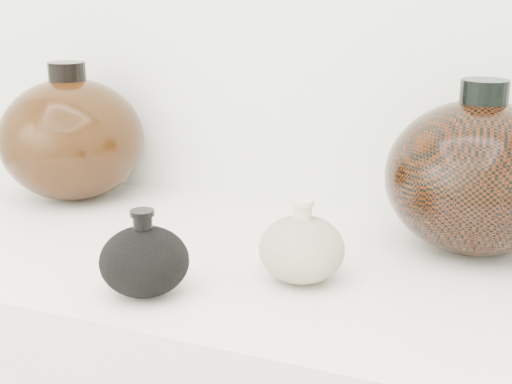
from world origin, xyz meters
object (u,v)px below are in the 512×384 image
at_px(cream_gourd_vase, 302,248).
at_px(right_round_pot, 477,176).
at_px(left_round_pot, 72,139).
at_px(black_gourd_vase, 144,260).

xyz_separation_m(cream_gourd_vase, right_round_pot, (0.19, 0.19, 0.06)).
bearing_deg(cream_gourd_vase, left_round_pot, 158.58).
xyz_separation_m(black_gourd_vase, left_round_pot, (-0.32, 0.30, 0.06)).
bearing_deg(left_round_pot, black_gourd_vase, -42.99).
height_order(left_round_pot, right_round_pot, right_round_pot).
height_order(black_gourd_vase, right_round_pot, right_round_pot).
relative_size(black_gourd_vase, cream_gourd_vase, 1.12).
bearing_deg(left_round_pot, cream_gourd_vase, -21.42).
bearing_deg(right_round_pot, black_gourd_vase, -138.87).
bearing_deg(black_gourd_vase, cream_gourd_vase, 34.35).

